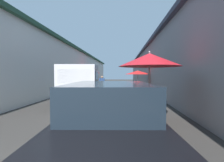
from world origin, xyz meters
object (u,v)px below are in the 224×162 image
Objects in this scene: fruit_stall_far_left at (149,69)px; parked_scooter at (138,90)px; delivery_truck at (81,86)px; plastic_stool at (142,102)px; fruit_stall_mid_lane at (90,73)px; fruit_stall_near_left at (138,75)px; vendor_by_crates at (102,83)px; hatchback_car at (110,120)px.

parked_scooter is at bearing -1.59° from fruit_stall_far_left.
plastic_stool is at bearing -101.43° from delivery_truck.
fruit_stall_far_left reaches higher than delivery_truck.
fruit_stall_mid_lane is 12.17m from delivery_truck.
vendor_by_crates is at bearing 98.80° from fruit_stall_near_left.
hatchback_car is 2.37× the size of parked_scooter.
delivery_truck is 2.96× the size of parked_scooter.
delivery_truck is at bearing 178.41° from vendor_by_crates.
fruit_stall_near_left is 8.10m from plastic_stool.
hatchback_car is 0.80× the size of delivery_truck.
delivery_truck reaches higher than plastic_stool.
hatchback_car is (-17.20, -3.91, -1.12)m from fruit_stall_mid_lane.
fruit_stall_near_left is 8.22m from delivery_truck.
delivery_truck reaches higher than parked_scooter.
parked_scooter is at bearing -146.36° from fruit_stall_mid_lane.
plastic_stool is (4.61, -1.13, -0.41)m from hatchback_car.
fruit_stall_far_left is 9.94m from fruit_stall_near_left.
hatchback_car is at bearing 171.75° from parked_scooter.
fruit_stall_mid_lane is 5.67m from vendor_by_crates.
fruit_stall_near_left reaches higher than plastic_stool.
hatchback_car reaches higher than parked_scooter.
fruit_stall_mid_lane is 0.51× the size of delivery_truck.
fruit_stall_near_left is at bearing -129.53° from fruit_stall_mid_lane.
plastic_stool is (-7.99, 0.54, -1.27)m from fruit_stall_near_left.
hatchback_car is 2.63× the size of vendor_by_crates.
delivery_truck is 3.19m from plastic_stool.
delivery_truck is at bearing 154.07° from fruit_stall_near_left.
vendor_by_crates is at bearing 20.94° from plastic_stool.
parked_scooter is (9.30, -1.35, -0.29)m from hatchback_car.
fruit_stall_far_left is 1.61× the size of vendor_by_crates.
hatchback_car is at bearing -167.19° from fruit_stall_mid_lane.
fruit_stall_far_left is at bearing -23.55° from hatchback_car.
hatchback_car is 9.40m from parked_scooter.
parked_scooter is at bearing -132.06° from vendor_by_crates.
plastic_stool is at bearing 177.34° from parked_scooter.
fruit_stall_far_left reaches higher than vendor_by_crates.
plastic_stool is at bearing 1.00° from fruit_stall_far_left.
fruit_stall_far_left is at bearing -162.91° from vendor_by_crates.
vendor_by_crates is 8.01m from plastic_stool.
hatchback_car is at bearing 172.45° from fruit_stall_near_left.
fruit_stall_mid_lane is 1.50× the size of parked_scooter.
fruit_stall_mid_lane reaches higher than hatchback_car.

